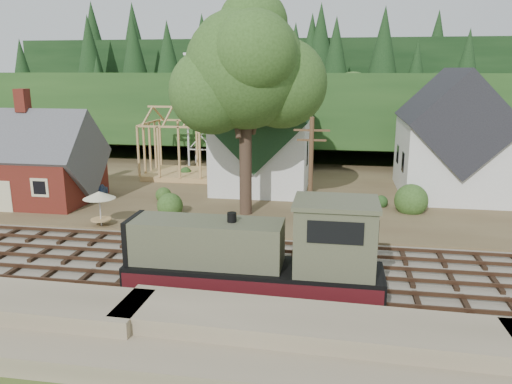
% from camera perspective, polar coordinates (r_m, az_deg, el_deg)
% --- Properties ---
extents(ground, '(140.00, 140.00, 0.00)m').
position_cam_1_polar(ground, '(28.71, -8.85, -8.42)').
color(ground, '#384C1E').
rests_on(ground, ground).
extents(embankment, '(64.00, 5.00, 1.60)m').
position_cam_1_polar(embankment, '(21.66, -16.12, -16.71)').
color(embankment, '#7F7259').
rests_on(embankment, ground).
extents(railroad_bed, '(64.00, 11.00, 0.16)m').
position_cam_1_polar(railroad_bed, '(28.68, -8.86, -8.27)').
color(railroad_bed, '#726B5B').
rests_on(railroad_bed, ground).
extents(village_flat, '(64.00, 26.00, 0.30)m').
position_cam_1_polar(village_flat, '(45.29, -1.81, 0.29)').
color(village_flat, brown).
rests_on(village_flat, ground).
extents(hillside, '(70.00, 28.96, 12.74)m').
position_cam_1_polar(hillside, '(68.57, 2.10, 4.85)').
color(hillside, '#1E3F19').
rests_on(hillside, ground).
extents(ridge, '(80.00, 20.00, 12.00)m').
position_cam_1_polar(ridge, '(84.30, 3.50, 6.54)').
color(ridge, black).
rests_on(ridge, ground).
extents(depot, '(10.80, 7.41, 9.00)m').
position_cam_1_polar(depot, '(44.39, -24.46, 2.80)').
color(depot, '#572013').
rests_on(depot, village_flat).
extents(church, '(8.40, 15.17, 13.00)m').
position_cam_1_polar(church, '(45.67, 1.04, 6.83)').
color(church, silver).
rests_on(church, village_flat).
extents(farmhouse, '(8.40, 10.80, 10.60)m').
position_cam_1_polar(farmhouse, '(45.54, 21.34, 5.46)').
color(farmhouse, silver).
rests_on(farmhouse, village_flat).
extents(timber_frame, '(8.20, 6.20, 6.99)m').
position_cam_1_polar(timber_frame, '(49.94, -7.73, 5.10)').
color(timber_frame, tan).
rests_on(timber_frame, village_flat).
extents(lattice_tower, '(3.20, 3.20, 12.12)m').
position_cam_1_polar(lattice_tower, '(55.13, -6.10, 13.03)').
color(lattice_tower, silver).
rests_on(lattice_tower, village_flat).
extents(big_tree, '(10.90, 8.40, 14.70)m').
position_cam_1_polar(big_tree, '(35.83, -0.96, 12.95)').
color(big_tree, '#38281E').
rests_on(big_tree, village_flat).
extents(telegraph_pole_near, '(2.20, 0.28, 8.00)m').
position_cam_1_polar(telegraph_pole_near, '(31.11, 6.25, 1.62)').
color(telegraph_pole_near, '#4C331E').
rests_on(telegraph_pole_near, ground).
extents(locomotive, '(12.17, 3.04, 4.86)m').
position_cam_1_polar(locomotive, '(24.04, 0.76, -7.27)').
color(locomotive, black).
rests_on(locomotive, railroad_bed).
extents(car_blue, '(2.10, 3.54, 1.13)m').
position_cam_1_polar(car_blue, '(44.21, -17.70, 0.23)').
color(car_blue, '#4F6EAA').
rests_on(car_blue, village_flat).
extents(car_red, '(4.48, 2.07, 1.24)m').
position_cam_1_polar(car_red, '(46.12, 22.85, 0.42)').
color(car_red, '#AB320D').
rests_on(car_red, village_flat).
extents(patio_set, '(2.18, 2.18, 2.43)m').
position_cam_1_polar(patio_set, '(35.57, -17.48, -0.49)').
color(patio_set, silver).
rests_on(patio_set, village_flat).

